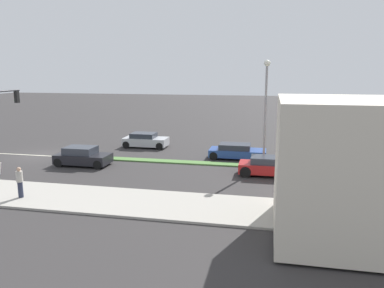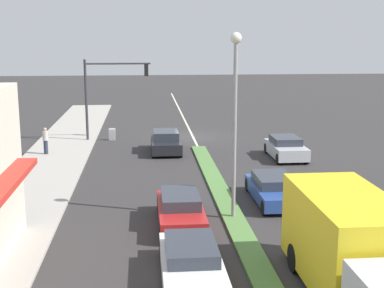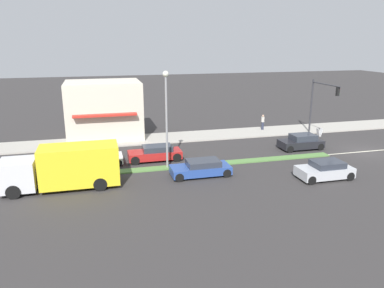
{
  "view_description": "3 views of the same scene",
  "coord_description": "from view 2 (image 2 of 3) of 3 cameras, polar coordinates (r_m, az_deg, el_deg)",
  "views": [
    {
      "loc": [
        26.37,
        18.39,
        6.72
      ],
      "look_at": [
        -0.2,
        12.8,
        1.42
      ],
      "focal_mm": 35.0,
      "sensor_mm": 36.0,
      "label": 1
    },
    {
      "loc": [
        3.56,
        38.62,
        7.36
      ],
      "look_at": [
        0.95,
        9.84,
        1.45
      ],
      "focal_mm": 50.0,
      "sensor_mm": 36.0,
      "label": 2
    },
    {
      "loc": [
        -27.09,
        23.1,
        9.64
      ],
      "look_at": [
        1.14,
        15.77,
        1.49
      ],
      "focal_mm": 35.0,
      "sensor_mm": 36.0,
      "label": 3
    }
  ],
  "objects": [
    {
      "name": "ground_plane",
      "position": [
        22.18,
        4.39,
        -7.86
      ],
      "size": [
        160.0,
        160.0,
        0.0
      ],
      "primitive_type": "plane",
      "color": "#333030"
    },
    {
      "name": "sidewalk_right",
      "position": [
        22.08,
        -19.35,
        -8.43
      ],
      "size": [
        4.0,
        73.0,
        0.12
      ],
      "primitive_type": "cube",
      "color": "#A8A399",
      "rests_on": "ground"
    },
    {
      "name": "lane_marking_center",
      "position": [
        39.47,
        0.08,
        0.82
      ],
      "size": [
        0.16,
        60.0,
        0.01
      ],
      "primitive_type": "cube",
      "color": "beige",
      "rests_on": "ground"
    },
    {
      "name": "traffic_signal_main",
      "position": [
        37.76,
        -9.11,
        6.15
      ],
      "size": [
        4.59,
        0.34,
        5.6
      ],
      "color": "#333338",
      "rests_on": "sidewalk_right"
    },
    {
      "name": "street_lamp",
      "position": [
        21.04,
        4.61,
        4.46
      ],
      "size": [
        0.44,
        0.44,
        7.37
      ],
      "color": "gray",
      "rests_on": "median_strip"
    },
    {
      "name": "pedestrian",
      "position": [
        34.21,
        -15.36,
        0.4
      ],
      "size": [
        0.34,
        0.34,
        1.65
      ],
      "color": "#282D42",
      "rests_on": "sidewalk_right"
    },
    {
      "name": "warning_aframe_sign",
      "position": [
        38.34,
        -8.52,
        1.01
      ],
      "size": [
        0.45,
        0.53,
        0.84
      ],
      "color": "silver",
      "rests_on": "ground"
    },
    {
      "name": "delivery_truck",
      "position": [
        15.64,
        17.18,
        -11.12
      ],
      "size": [
        2.44,
        7.5,
        2.87
      ],
      "color": "silver",
      "rests_on": "ground"
    },
    {
      "name": "van_white",
      "position": [
        16.7,
        -0.07,
        -12.48
      ],
      "size": [
        1.85,
        4.33,
        1.14
      ],
      "color": "silver",
      "rests_on": "ground"
    },
    {
      "name": "sedan_dark",
      "position": [
        34.11,
        -2.8,
        0.19
      ],
      "size": [
        1.88,
        3.87,
        1.36
      ],
      "color": "black",
      "rests_on": "ground"
    },
    {
      "name": "hatchback_red",
      "position": [
        21.14,
        -1.24,
        -7.04
      ],
      "size": [
        1.75,
        4.34,
        1.26
      ],
      "color": "#AD1E1E",
      "rests_on": "ground"
    },
    {
      "name": "coupe_blue",
      "position": [
        24.35,
        8.74,
        -4.77
      ],
      "size": [
        1.88,
        4.35,
        1.17
      ],
      "color": "#284793",
      "rests_on": "ground"
    },
    {
      "name": "sedan_silver",
      "position": [
        32.96,
        9.98,
        -0.41
      ],
      "size": [
        1.89,
        3.89,
        1.29
      ],
      "color": "#B7BABF",
      "rests_on": "ground"
    }
  ]
}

